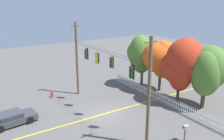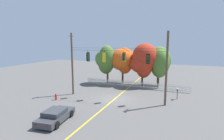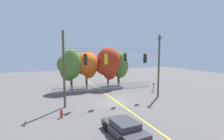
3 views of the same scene
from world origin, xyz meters
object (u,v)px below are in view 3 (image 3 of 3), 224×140
(traffic_signal_northbound_primary, at_px, (86,59))
(fire_hydrant, at_px, (61,114))
(autumn_oak_far_east, at_px, (108,63))
(traffic_signal_eastbound_side, at_px, (106,59))
(traffic_signal_northbound_secondary, at_px, (145,59))
(traffic_signal_southbound_primary, at_px, (125,58))
(autumn_maple_mid, at_px, (87,63))
(autumn_maple_far_west, at_px, (118,64))
(roadside_mailbox, at_px, (153,84))
(autumn_maple_near_fence, at_px, (70,66))
(parked_car, at_px, (124,128))

(traffic_signal_northbound_primary, height_order, fire_hydrant, traffic_signal_northbound_primary)
(autumn_oak_far_east, bearing_deg, traffic_signal_eastbound_side, -111.73)
(traffic_signal_northbound_secondary, bearing_deg, traffic_signal_southbound_primary, -179.99)
(traffic_signal_eastbound_side, height_order, autumn_maple_mid, autumn_maple_mid)
(autumn_maple_far_west, bearing_deg, roadside_mailbox, -63.99)
(autumn_maple_near_fence, distance_m, autumn_oak_far_east, 6.57)
(traffic_signal_northbound_secondary, xyz_separation_m, roadside_mailbox, (3.36, 2.83, -4.15))
(autumn_oak_far_east, height_order, parked_car, autumn_oak_far_east)
(autumn_maple_far_west, xyz_separation_m, fire_hydrant, (-11.01, -12.31, -3.64))
(traffic_signal_northbound_secondary, bearing_deg, autumn_maple_mid, 123.28)
(parked_car, relative_size, fire_hydrant, 5.23)
(traffic_signal_northbound_primary, xyz_separation_m, autumn_oak_far_east, (5.69, 8.27, -1.06))
(autumn_maple_far_west, bearing_deg, autumn_maple_mid, -174.92)
(autumn_maple_mid, relative_size, roadside_mailbox, 4.49)
(traffic_signal_southbound_primary, relative_size, parked_car, 0.30)
(traffic_signal_northbound_primary, relative_size, fire_hydrant, 1.83)
(traffic_signal_northbound_secondary, bearing_deg, autumn_oak_far_east, 104.51)
(autumn_oak_far_east, height_order, roadside_mailbox, autumn_oak_far_east)
(traffic_signal_northbound_primary, distance_m, traffic_signal_northbound_secondary, 7.83)
(traffic_signal_northbound_primary, bearing_deg, traffic_signal_southbound_primary, -0.01)
(parked_car, bearing_deg, autumn_maple_far_west, 68.14)
(traffic_signal_southbound_primary, xyz_separation_m, autumn_maple_near_fence, (-5.80, 7.94, -1.38))
(traffic_signal_southbound_primary, bearing_deg, traffic_signal_eastbound_side, -179.57)
(roadside_mailbox, bearing_deg, parked_car, -132.86)
(fire_hydrant, bearing_deg, traffic_signal_eastbound_side, 29.03)
(traffic_signal_northbound_secondary, height_order, roadside_mailbox, traffic_signal_northbound_secondary)
(autumn_oak_far_east, distance_m, roadside_mailbox, 8.32)
(autumn_maple_far_west, bearing_deg, traffic_signal_eastbound_side, -121.15)
(traffic_signal_northbound_primary, height_order, autumn_maple_far_west, autumn_maple_far_west)
(autumn_maple_far_west, xyz_separation_m, parked_car, (-6.99, -17.42, -3.44))
(traffic_signal_eastbound_side, xyz_separation_m, parked_car, (-1.35, -8.09, -4.70))
(roadside_mailbox, bearing_deg, traffic_signal_eastbound_side, -162.05)
(autumn_oak_far_east, bearing_deg, traffic_signal_southbound_primary, -95.21)
(autumn_maple_mid, distance_m, autumn_oak_far_east, 3.66)
(autumn_maple_mid, bearing_deg, traffic_signal_southbound_primary, -71.91)
(traffic_signal_southbound_primary, xyz_separation_m, parked_car, (-3.90, -8.11, -4.83))
(traffic_signal_northbound_primary, xyz_separation_m, autumn_maple_far_west, (8.03, 9.31, -1.23))
(traffic_signal_southbound_primary, height_order, fire_hydrant, traffic_signal_southbound_primary)
(traffic_signal_northbound_secondary, bearing_deg, parked_car, -129.96)
(traffic_signal_southbound_primary, relative_size, autumn_maple_near_fence, 0.20)
(traffic_signal_northbound_primary, relative_size, roadside_mailbox, 1.07)
(traffic_signal_southbound_primary, distance_m, traffic_signal_northbound_secondary, 2.90)
(traffic_signal_northbound_secondary, bearing_deg, autumn_maple_far_west, 88.80)
(traffic_signal_northbound_primary, height_order, traffic_signal_northbound_secondary, same)
(autumn_maple_near_fence, relative_size, roadside_mailbox, 4.75)
(traffic_signal_southbound_primary, distance_m, roadside_mailbox, 8.10)
(traffic_signal_northbound_secondary, xyz_separation_m, autumn_maple_far_west, (0.20, 9.31, -1.24))
(traffic_signal_northbound_primary, relative_size, autumn_maple_mid, 0.24)
(autumn_maple_mid, bearing_deg, roadside_mailbox, -33.12)
(autumn_maple_near_fence, relative_size, autumn_maple_mid, 1.06)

